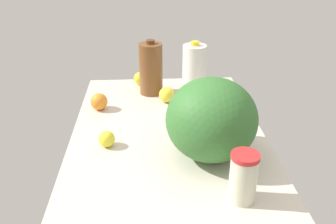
{
  "coord_description": "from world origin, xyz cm",
  "views": [
    {
      "loc": [
        127.94,
        -7.39,
        77.2
      ],
      "look_at": [
        0.0,
        0.0,
        13.0
      ],
      "focal_mm": 40.0,
      "sensor_mm": 36.0,
      "label": 1
    }
  ],
  "objects_px": {
    "milk_jug": "(194,72)",
    "tumbler_cup": "(243,177)",
    "orange_beside_bowl": "(99,102)",
    "lemon_near_front": "(107,139)",
    "lemon_by_jug": "(140,78)",
    "chocolate_milk_jug": "(151,69)",
    "lemon_loose": "(167,95)",
    "watermelon": "(211,120)"
  },
  "relations": [
    {
      "from": "milk_jug",
      "to": "orange_beside_bowl",
      "type": "height_order",
      "value": "milk_jug"
    },
    {
      "from": "milk_jug",
      "to": "chocolate_milk_jug",
      "type": "distance_m",
      "value": 0.21
    },
    {
      "from": "tumbler_cup",
      "to": "orange_beside_bowl",
      "type": "height_order",
      "value": "tumbler_cup"
    },
    {
      "from": "milk_jug",
      "to": "lemon_near_front",
      "type": "distance_m",
      "value": 0.57
    },
    {
      "from": "orange_beside_bowl",
      "to": "lemon_near_front",
      "type": "xyz_separation_m",
      "value": [
        0.32,
        0.06,
        -0.01
      ]
    },
    {
      "from": "tumbler_cup",
      "to": "lemon_loose",
      "type": "bearing_deg",
      "value": -165.32
    },
    {
      "from": "orange_beside_bowl",
      "to": "lemon_by_jug",
      "type": "relative_size",
      "value": 1.15
    },
    {
      "from": "chocolate_milk_jug",
      "to": "tumbler_cup",
      "type": "bearing_deg",
      "value": 17.35
    },
    {
      "from": "orange_beside_bowl",
      "to": "tumbler_cup",
      "type": "bearing_deg",
      "value": 37.3
    },
    {
      "from": "tumbler_cup",
      "to": "lemon_by_jug",
      "type": "height_order",
      "value": "tumbler_cup"
    },
    {
      "from": "chocolate_milk_jug",
      "to": "tumbler_cup",
      "type": "height_order",
      "value": "chocolate_milk_jug"
    },
    {
      "from": "lemon_loose",
      "to": "lemon_near_front",
      "type": "distance_m",
      "value": 0.45
    },
    {
      "from": "watermelon",
      "to": "milk_jug",
      "type": "xyz_separation_m",
      "value": [
        -0.5,
        0.0,
        -0.01
      ]
    },
    {
      "from": "chocolate_milk_jug",
      "to": "lemon_near_front",
      "type": "height_order",
      "value": "chocolate_milk_jug"
    },
    {
      "from": "chocolate_milk_jug",
      "to": "lemon_by_jug",
      "type": "distance_m",
      "value": 0.16
    },
    {
      "from": "lemon_near_front",
      "to": "lemon_by_jug",
      "type": "bearing_deg",
      "value": 168.85
    },
    {
      "from": "chocolate_milk_jug",
      "to": "orange_beside_bowl",
      "type": "relative_size",
      "value": 3.52
    },
    {
      "from": "watermelon",
      "to": "milk_jug",
      "type": "bearing_deg",
      "value": 179.98
    },
    {
      "from": "milk_jug",
      "to": "lemon_loose",
      "type": "height_order",
      "value": "milk_jug"
    },
    {
      "from": "milk_jug",
      "to": "tumbler_cup",
      "type": "xyz_separation_m",
      "value": [
        0.74,
        0.06,
        -0.05
      ]
    },
    {
      "from": "chocolate_milk_jug",
      "to": "lemon_by_jug",
      "type": "xyz_separation_m",
      "value": [
        -0.11,
        -0.06,
        -0.09
      ]
    },
    {
      "from": "watermelon",
      "to": "chocolate_milk_jug",
      "type": "relative_size",
      "value": 1.19
    },
    {
      "from": "milk_jug",
      "to": "lemon_by_jug",
      "type": "distance_m",
      "value": 0.33
    },
    {
      "from": "watermelon",
      "to": "lemon_by_jug",
      "type": "relative_size",
      "value": 4.83
    },
    {
      "from": "chocolate_milk_jug",
      "to": "orange_beside_bowl",
      "type": "bearing_deg",
      "value": -53.69
    },
    {
      "from": "watermelon",
      "to": "tumbler_cup",
      "type": "xyz_separation_m",
      "value": [
        0.24,
        0.06,
        -0.06
      ]
    },
    {
      "from": "watermelon",
      "to": "orange_beside_bowl",
      "type": "height_order",
      "value": "watermelon"
    },
    {
      "from": "milk_jug",
      "to": "lemon_near_front",
      "type": "height_order",
      "value": "milk_jug"
    },
    {
      "from": "chocolate_milk_jug",
      "to": "lemon_loose",
      "type": "relative_size",
      "value": 3.63
    },
    {
      "from": "watermelon",
      "to": "chocolate_milk_jug",
      "type": "height_order",
      "value": "watermelon"
    },
    {
      "from": "chocolate_milk_jug",
      "to": "lemon_near_front",
      "type": "xyz_separation_m",
      "value": [
        0.49,
        -0.17,
        -0.09
      ]
    },
    {
      "from": "chocolate_milk_jug",
      "to": "lemon_loose",
      "type": "distance_m",
      "value": 0.16
    },
    {
      "from": "milk_jug",
      "to": "orange_beside_bowl",
      "type": "bearing_deg",
      "value": -77.51
    },
    {
      "from": "milk_jug",
      "to": "tumbler_cup",
      "type": "bearing_deg",
      "value": 4.43
    },
    {
      "from": "watermelon",
      "to": "orange_beside_bowl",
      "type": "relative_size",
      "value": 4.18
    },
    {
      "from": "lemon_by_jug",
      "to": "tumbler_cup",
      "type": "bearing_deg",
      "value": 18.5
    },
    {
      "from": "lemon_loose",
      "to": "lemon_by_jug",
      "type": "bearing_deg",
      "value": -150.53
    },
    {
      "from": "orange_beside_bowl",
      "to": "lemon_loose",
      "type": "bearing_deg",
      "value": 101.45
    },
    {
      "from": "watermelon",
      "to": "tumbler_cup",
      "type": "height_order",
      "value": "watermelon"
    },
    {
      "from": "watermelon",
      "to": "lemon_by_jug",
      "type": "xyz_separation_m",
      "value": [
        -0.69,
        -0.25,
        -0.11
      ]
    },
    {
      "from": "tumbler_cup",
      "to": "lemon_near_front",
      "type": "relative_size",
      "value": 2.62
    },
    {
      "from": "lemon_loose",
      "to": "chocolate_milk_jug",
      "type": "bearing_deg",
      "value": -147.67
    }
  ]
}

